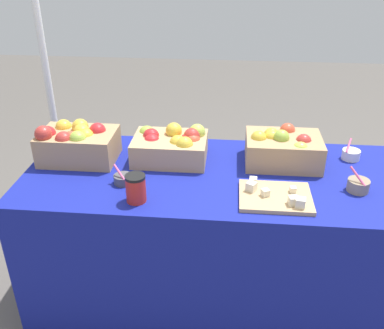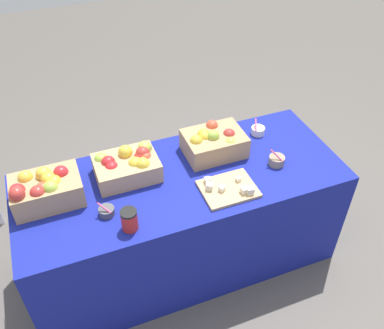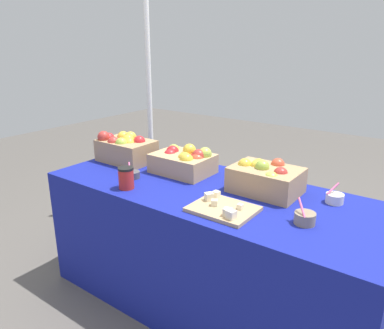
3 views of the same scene
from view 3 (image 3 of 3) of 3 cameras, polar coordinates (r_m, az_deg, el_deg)
name	(u,v)px [view 3 (image 3 of 3)]	position (r m, az deg, el deg)	size (l,w,h in m)	color
ground_plane	(209,301)	(2.43, 2.55, -20.14)	(10.00, 10.00, 0.00)	#56514C
table	(210,248)	(2.22, 2.69, -12.62)	(1.90, 0.76, 0.74)	navy
apple_crate_left	(125,148)	(2.53, -10.17, 2.51)	(0.36, 0.25, 0.20)	tan
apple_crate_middle	(184,161)	(2.27, -1.20, 0.57)	(0.35, 0.26, 0.17)	tan
apple_crate_right	(265,178)	(2.02, 11.15, -2.01)	(0.36, 0.26, 0.18)	tan
cutting_board_front	(223,208)	(1.79, 4.73, -6.67)	(0.30, 0.24, 0.06)	tan
sample_bowl_near	(335,198)	(2.00, 20.93, -4.82)	(0.09, 0.09, 0.10)	silver
sample_bowl_mid	(305,218)	(1.73, 16.82, -7.82)	(0.09, 0.09, 0.11)	gray
sample_bowl_far	(133,175)	(2.23, -9.04, -1.52)	(0.08, 0.08, 0.09)	#4C4C51
coffee_cup	(126,178)	(2.06, -10.02, -2.04)	(0.08, 0.08, 0.12)	red
tent_pole	(149,90)	(3.25, -6.57, 11.19)	(0.04, 0.04, 2.23)	white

